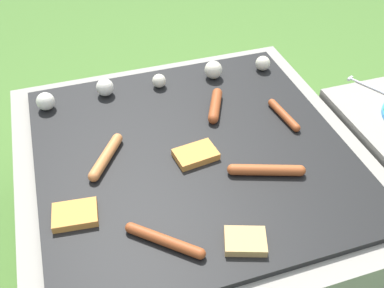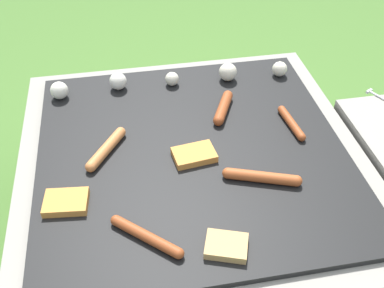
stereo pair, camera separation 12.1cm
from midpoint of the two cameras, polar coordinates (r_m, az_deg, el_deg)
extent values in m
plane|color=#47702D|center=(1.55, -2.29, -12.68)|extent=(14.00, 14.00, 0.00)
cube|color=gray|center=(1.39, -2.52, -7.69)|extent=(0.95, 0.95, 0.42)
cube|color=black|center=(1.23, -2.81, -1.13)|extent=(0.83, 0.83, 0.02)
cylinder|color=#C6753D|center=(1.22, -13.69, -1.69)|extent=(0.11, 0.14, 0.03)
sphere|color=#C6753D|center=(1.17, -15.32, -4.13)|extent=(0.03, 0.03, 0.03)
sphere|color=#C6753D|center=(1.27, -12.18, 0.56)|extent=(0.03, 0.03, 0.03)
cylinder|color=#A34C23|center=(1.15, 6.47, -3.45)|extent=(0.17, 0.08, 0.03)
sphere|color=#A34C23|center=(1.15, 2.17, -3.40)|extent=(0.03, 0.03, 0.03)
sphere|color=#A34C23|center=(1.17, 10.70, -3.48)|extent=(0.03, 0.03, 0.03)
cylinder|color=#93421E|center=(1.35, 0.41, 4.82)|extent=(0.08, 0.13, 0.03)
sphere|color=#93421E|center=(1.30, 0.04, 3.12)|extent=(0.03, 0.03, 0.03)
sphere|color=#93421E|center=(1.41, 0.76, 6.39)|extent=(0.03, 0.03, 0.03)
cylinder|color=#93421E|center=(1.02, -7.02, -12.24)|extent=(0.14, 0.13, 0.02)
sphere|color=#93421E|center=(0.99, -2.56, -13.94)|extent=(0.02, 0.02, 0.02)
sphere|color=#93421E|center=(1.05, -11.17, -10.56)|extent=(0.02, 0.02, 0.02)
cylinder|color=#93421E|center=(1.34, 9.05, 3.57)|extent=(0.04, 0.13, 0.02)
sphere|color=#93421E|center=(1.38, 7.65, 5.14)|extent=(0.02, 0.02, 0.02)
sphere|color=#93421E|center=(1.30, 10.55, 1.90)|extent=(0.02, 0.02, 0.02)
cube|color=#D18438|center=(1.20, -2.29, -1.44)|extent=(0.12, 0.09, 0.02)
cube|color=tan|center=(1.01, 3.32, -12.39)|extent=(0.11, 0.10, 0.02)
cube|color=#D18438|center=(1.11, -17.74, -8.71)|extent=(0.11, 0.09, 0.02)
sphere|color=silver|center=(1.44, -20.43, 5.00)|extent=(0.05, 0.05, 0.05)
sphere|color=silver|center=(1.45, -13.39, 6.92)|extent=(0.06, 0.06, 0.06)
sphere|color=beige|center=(1.46, -6.61, 7.88)|extent=(0.04, 0.04, 0.04)
sphere|color=beige|center=(1.49, 0.38, 9.31)|extent=(0.06, 0.06, 0.06)
sphere|color=beige|center=(1.54, 6.75, 10.07)|extent=(0.05, 0.05, 0.05)
cylinder|color=silver|center=(1.53, 20.59, 6.24)|extent=(0.10, 0.19, 0.01)
cube|color=silver|center=(1.57, 17.37, 7.88)|extent=(0.02, 0.02, 0.01)
camera|label=1|loc=(0.06, -92.87, -2.55)|focal=42.00mm
camera|label=2|loc=(0.06, 87.13, 2.55)|focal=42.00mm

